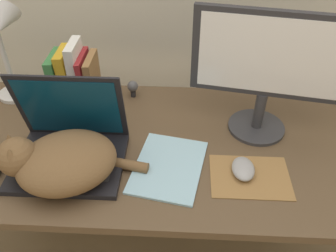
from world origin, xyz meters
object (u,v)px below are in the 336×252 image
external_monitor (268,68)px  desk_lamp (4,38)px  computer_mouse (243,169)px  cat (61,161)px  notepad (168,167)px  book_row (75,78)px  webcam (133,87)px  laptop (70,146)px

external_monitor → desk_lamp: 0.88m
desk_lamp → computer_mouse: bearing=-23.3°
cat → desk_lamp: 0.51m
desk_lamp → notepad: size_ratio=1.29×
book_row → notepad: size_ratio=0.80×
external_monitor → webcam: (-0.45, 0.17, -0.20)m
cat → external_monitor: external_monitor is taller
external_monitor → book_row: external_monitor is taller
webcam → cat: bearing=-108.9°
laptop → book_row: bearing=100.1°
cat → notepad: cat is taller
laptop → external_monitor: size_ratio=0.71×
cat → notepad: size_ratio=1.39×
laptop → webcam: laptop is taller
external_monitor → computer_mouse: external_monitor is taller
book_row → webcam: book_row is taller
book_row → notepad: book_row is taller
computer_mouse → desk_lamp: size_ratio=0.25×
computer_mouse → book_row: 0.68m
webcam → laptop: bearing=-112.9°
computer_mouse → notepad: size_ratio=0.33×
laptop → webcam: bearing=67.1°
notepad → desk_lamp: bearing=150.0°
computer_mouse → webcam: 0.54m
laptop → external_monitor: (0.60, 0.18, 0.19)m
cat → book_row: size_ratio=1.73×
laptop → computer_mouse: size_ratio=3.38×
external_monitor → notepad: (-0.29, -0.20, -0.23)m
book_row → laptop: bearing=-79.9°
laptop → external_monitor: external_monitor is taller
book_row → desk_lamp: size_ratio=0.62×
cat → desk_lamp: desk_lamp is taller
laptop → computer_mouse: bearing=-4.1°
laptop → book_row: size_ratio=1.38×
notepad → computer_mouse: bearing=-2.9°
webcam → external_monitor: bearing=-21.1°
external_monitor → book_row: bearing=168.6°
computer_mouse → webcam: (-0.38, 0.39, 0.02)m
desk_lamp → notepad: (0.58, -0.33, -0.25)m
book_row → desk_lamp: desk_lamp is taller
cat → external_monitor: size_ratio=0.89×
laptop → notepad: size_ratio=1.11×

